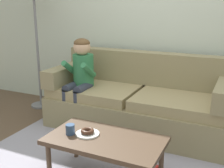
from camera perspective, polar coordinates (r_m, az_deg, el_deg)
ground at (r=2.94m, az=1.51°, el=-15.19°), size 10.00×10.00×0.00m
wall_back at (r=3.85m, az=10.35°, el=13.86°), size 8.00×0.10×2.80m
couch at (r=3.55m, az=5.27°, el=-3.64°), size 2.18×0.90×0.92m
coffee_table at (r=2.50m, az=-1.36°, el=-11.63°), size 1.00×0.55×0.41m
person_child at (r=3.57m, az=-6.34°, el=2.05°), size 0.34×0.58×1.10m
plate at (r=2.55m, az=-4.89°, el=-9.83°), size 0.21×0.21×0.01m
donut at (r=2.54m, az=-4.90°, el=-9.32°), size 0.17×0.17×0.04m
mug at (r=2.56m, az=-8.32°, el=-8.92°), size 0.08×0.08×0.09m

